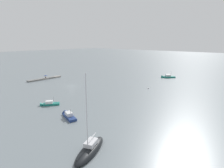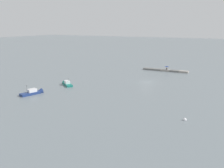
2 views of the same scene
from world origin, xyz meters
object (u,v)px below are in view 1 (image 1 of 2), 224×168
sailboat_black_outer (90,150)px  motorboat_teal_near (167,77)px  mooring_buoy_near (149,88)px  umbrella_open_navy (46,75)px  motorboat_navy_mid (68,116)px  motorboat_teal_far (48,104)px  person_seated_brown_left (46,77)px

sailboat_black_outer → motorboat_teal_near: 67.15m
mooring_buoy_near → umbrella_open_navy: bearing=-70.9°
sailboat_black_outer → mooring_buoy_near: size_ratio=22.22×
sailboat_black_outer → motorboat_navy_mid: (-6.20, -13.98, -0.13)m
motorboat_teal_far → motorboat_teal_near: bearing=-60.5°
umbrella_open_navy → motorboat_navy_mid: 47.62m
umbrella_open_navy → motorboat_teal_near: 55.77m
motorboat_teal_far → person_seated_brown_left: bearing=7.5°
motorboat_teal_near → umbrella_open_navy: bearing=89.4°
motorboat_teal_near → mooring_buoy_near: size_ratio=9.77×
sailboat_black_outer → motorboat_teal_near: bearing=-95.9°
sailboat_black_outer → motorboat_teal_far: sailboat_black_outer is taller
person_seated_brown_left → motorboat_navy_mid: 47.57m
sailboat_black_outer → motorboat_navy_mid: 15.29m
person_seated_brown_left → motorboat_teal_far: bearing=70.7°
umbrella_open_navy → sailboat_black_outer: 62.90m
motorboat_teal_far → mooring_buoy_near: bearing=-72.0°
sailboat_black_outer → motorboat_teal_near: (-64.84, -17.47, -0.07)m
umbrella_open_navy → motorboat_teal_far: (18.28, 32.50, -1.41)m
person_seated_brown_left → umbrella_open_navy: size_ratio=0.49×
person_seated_brown_left → sailboat_black_outer: bearing=75.8°
umbrella_open_navy → motorboat_navy_mid: (19.65, 43.36, -1.39)m
person_seated_brown_left → mooring_buoy_near: size_ratio=1.23×
motorboat_teal_near → motorboat_navy_mid: motorboat_teal_near is taller
sailboat_black_outer → motorboat_teal_near: size_ratio=2.27×
sailboat_black_outer → motorboat_teal_near: sailboat_black_outer is taller
motorboat_navy_mid → motorboat_teal_near: bearing=20.1°
person_seated_brown_left → motorboat_teal_far: size_ratio=0.15×
person_seated_brown_left → motorboat_teal_far: 37.26m
motorboat_teal_near → motorboat_teal_far: (57.26, -7.36, -0.08)m
person_seated_brown_left → motorboat_teal_near: bearing=144.5°
motorboat_navy_mid → motorboat_teal_far: 10.94m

